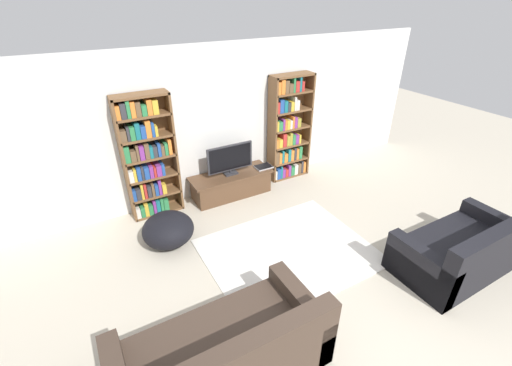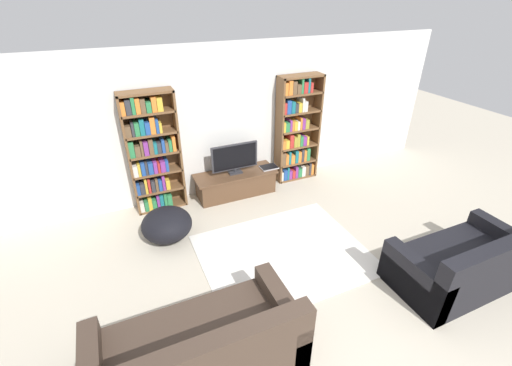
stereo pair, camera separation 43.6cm
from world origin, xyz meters
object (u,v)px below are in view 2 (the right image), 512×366
tv_stand (236,183)px  beanbag_ottoman (167,224)px  laptop (269,167)px  couch_left_sectional (199,351)px  bookshelf_right (295,132)px  bookshelf_left (152,153)px  television (235,158)px  couch_right_sofa (463,265)px

tv_stand → beanbag_ottoman: size_ratio=1.97×
laptop → couch_left_sectional: couch_left_sectional is taller
bookshelf_right → bookshelf_left: bearing=180.0°
bookshelf_right → television: (-1.28, -0.14, -0.24)m
bookshelf_left → couch_left_sectional: 3.24m
bookshelf_left → couch_right_sofa: bearing=-46.4°
television → beanbag_ottoman: television is taller
bookshelf_left → couch_right_sofa: 4.70m
television → couch_left_sectional: size_ratio=0.42×
laptop → couch_right_sofa: couch_right_sofa is taller
laptop → couch_right_sofa: size_ratio=0.18×
tv_stand → television: television is taller
television → couch_right_sofa: (1.83, -3.22, -0.44)m
beanbag_ottoman → laptop: bearing=19.5°
tv_stand → beanbag_ottoman: bearing=-150.8°
bookshelf_left → beanbag_ottoman: bearing=-92.2°
tv_stand → television: size_ratio=1.74×
laptop → beanbag_ottoman: (-2.04, -0.72, -0.20)m
bookshelf_left → bookshelf_right: (2.65, -0.00, -0.05)m
bookshelf_right → laptop: size_ratio=6.42×
tv_stand → beanbag_ottoman: 1.61m
laptop → couch_left_sectional: size_ratio=0.16×
laptop → couch_right_sofa: 3.37m
couch_left_sectional → television: bearing=63.1°
beanbag_ottoman → couch_left_sectional: bearing=-93.3°
laptop → couch_left_sectional: bearing=-126.4°
bookshelf_right → tv_stand: size_ratio=1.36×
television → laptop: size_ratio=2.71×
bookshelf_right → tv_stand: (-1.28, -0.14, -0.74)m
bookshelf_right → couch_right_sofa: (0.55, -3.36, -0.68)m
bookshelf_left → beanbag_ottoman: (-0.04, -0.93, -0.77)m
bookshelf_left → tv_stand: bookshelf_left is taller
bookshelf_left → television: bookshelf_left is taller
laptop → couch_right_sofa: (1.19, -3.15, -0.16)m
bookshelf_left → couch_left_sectional: bearing=-93.0°
television → couch_left_sectional: (-1.53, -3.01, -0.45)m
couch_left_sectional → couch_right_sofa: size_ratio=1.16×
couch_right_sofa → bookshelf_right: bearing=99.3°
tv_stand → bookshelf_right: bearing=6.4°
bookshelf_right → couch_left_sectional: 4.28m
bookshelf_left → bookshelf_right: 2.65m
television → beanbag_ottoman: size_ratio=1.13×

